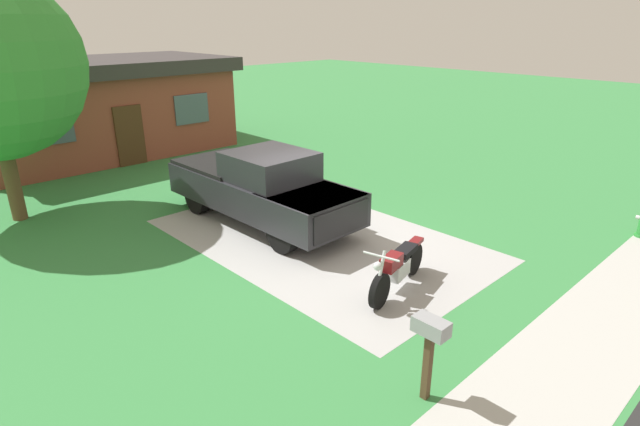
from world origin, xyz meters
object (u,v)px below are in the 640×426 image
object	(u,v)px
neighbor_house	(98,106)
mailbox	(430,338)
motorcycle	(398,268)
pickup_truck	(259,186)

from	to	relation	value
neighbor_house	mailbox	bearing A→B (deg)	-98.14
motorcycle	mailbox	world-z (taller)	mailbox
motorcycle	mailbox	size ratio (longest dim) A/B	1.73
motorcycle	pickup_truck	world-z (taller)	pickup_truck
motorcycle	mailbox	bearing A→B (deg)	-134.28
motorcycle	pickup_truck	xyz separation A→B (m)	(0.30, 4.68, 0.48)
motorcycle	neighbor_house	world-z (taller)	neighbor_house
mailbox	neighbor_house	world-z (taller)	neighbor_house
pickup_truck	mailbox	world-z (taller)	pickup_truck
motorcycle	neighbor_house	size ratio (longest dim) A/B	0.23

